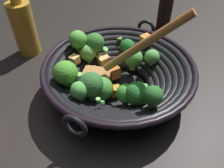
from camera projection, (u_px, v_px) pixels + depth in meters
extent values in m
plane|color=black|center=(118.00, 91.00, 0.61)|extent=(4.00, 4.00, 0.00)
cylinder|color=black|center=(118.00, 89.00, 0.60)|extent=(0.15, 0.15, 0.01)
torus|color=black|center=(118.00, 85.00, 0.59)|extent=(0.20, 0.20, 0.02)
torus|color=black|center=(118.00, 83.00, 0.59)|extent=(0.22, 0.22, 0.02)
torus|color=black|center=(118.00, 80.00, 0.58)|extent=(0.25, 0.25, 0.02)
torus|color=black|center=(119.00, 77.00, 0.57)|extent=(0.27, 0.27, 0.02)
torus|color=black|center=(119.00, 74.00, 0.57)|extent=(0.30, 0.30, 0.02)
torus|color=black|center=(119.00, 72.00, 0.56)|extent=(0.33, 0.33, 0.02)
torus|color=black|center=(119.00, 69.00, 0.55)|extent=(0.35, 0.35, 0.02)
torus|color=black|center=(119.00, 66.00, 0.55)|extent=(0.37, 0.37, 0.01)
torus|color=black|center=(146.00, 28.00, 0.68)|extent=(0.05, 0.02, 0.05)
torus|color=black|center=(75.00, 126.00, 0.42)|extent=(0.05, 0.02, 0.05)
cylinder|color=#7CB258|center=(69.00, 80.00, 0.54)|extent=(0.02, 0.02, 0.02)
sphere|color=#348637|center=(68.00, 71.00, 0.52)|extent=(0.04, 0.04, 0.04)
cylinder|color=#689546|center=(151.00, 64.00, 0.62)|extent=(0.02, 0.02, 0.01)
sphere|color=#4E9742|center=(152.00, 57.00, 0.60)|extent=(0.04, 0.04, 0.04)
cylinder|color=#658F4E|center=(92.00, 95.00, 0.52)|extent=(0.03, 0.03, 0.02)
sphere|color=#2C602E|center=(91.00, 84.00, 0.50)|extent=(0.06, 0.06, 0.06)
cylinder|color=#5CA144|center=(88.00, 60.00, 0.63)|extent=(0.03, 0.03, 0.02)
sphere|color=#579841|center=(88.00, 52.00, 0.61)|extent=(0.05, 0.05, 0.05)
cylinder|color=#569043|center=(136.00, 103.00, 0.53)|extent=(0.03, 0.02, 0.01)
sphere|color=#226B27|center=(137.00, 94.00, 0.51)|extent=(0.06, 0.06, 0.06)
cylinder|color=#639E39|center=(125.00, 102.00, 0.54)|extent=(0.02, 0.02, 0.02)
sphere|color=#36902D|center=(126.00, 93.00, 0.52)|extent=(0.05, 0.05, 0.05)
cylinder|color=#76A740|center=(95.00, 52.00, 0.63)|extent=(0.02, 0.03, 0.02)
sphere|color=#2C6D27|center=(95.00, 43.00, 0.61)|extent=(0.05, 0.05, 0.05)
cylinder|color=#75AD3C|center=(79.00, 49.00, 0.62)|extent=(0.02, 0.02, 0.02)
sphere|color=#4C9C37|center=(78.00, 40.00, 0.60)|extent=(0.05, 0.05, 0.05)
cylinder|color=#6FB13C|center=(132.00, 67.00, 0.62)|extent=(0.02, 0.03, 0.02)
sphere|color=green|center=(133.00, 58.00, 0.60)|extent=(0.05, 0.05, 0.05)
cylinder|color=#77A94B|center=(127.00, 53.00, 0.66)|extent=(0.02, 0.02, 0.01)
sphere|color=#1C6324|center=(127.00, 46.00, 0.64)|extent=(0.04, 0.04, 0.04)
cylinder|color=#83B949|center=(102.00, 98.00, 0.56)|extent=(0.03, 0.02, 0.02)
sphere|color=#39822F|center=(101.00, 89.00, 0.54)|extent=(0.06, 0.06, 0.06)
cylinder|color=#66AE44|center=(152.00, 104.00, 0.46)|extent=(0.02, 0.02, 0.02)
sphere|color=#256023|center=(153.00, 95.00, 0.45)|extent=(0.04, 0.04, 0.04)
cylinder|color=#83B24A|center=(67.00, 83.00, 0.53)|extent=(0.03, 0.02, 0.01)
sphere|color=#44912C|center=(66.00, 73.00, 0.51)|extent=(0.06, 0.06, 0.06)
cylinder|color=#5D8F43|center=(80.00, 99.00, 0.50)|extent=(0.02, 0.02, 0.02)
sphere|color=#499941|center=(79.00, 90.00, 0.49)|extent=(0.04, 0.04, 0.04)
cube|color=orange|center=(88.00, 45.00, 0.64)|extent=(0.04, 0.04, 0.04)
cube|color=#DA8C40|center=(92.00, 73.00, 0.60)|extent=(0.04, 0.04, 0.03)
cube|color=#EBB25F|center=(75.00, 60.00, 0.59)|extent=(0.02, 0.02, 0.02)
cube|color=#CC7738|center=(145.00, 40.00, 0.63)|extent=(0.03, 0.04, 0.03)
cube|color=#E0B062|center=(104.00, 60.00, 0.63)|extent=(0.04, 0.04, 0.03)
cube|color=orange|center=(115.00, 91.00, 0.57)|extent=(0.03, 0.03, 0.03)
cube|color=orange|center=(106.00, 75.00, 0.61)|extent=(0.04, 0.03, 0.03)
cube|color=#C2632D|center=(114.00, 72.00, 0.60)|extent=(0.04, 0.04, 0.03)
cylinder|color=#56B247|center=(102.00, 102.00, 0.49)|extent=(0.02, 0.02, 0.01)
cylinder|color=#6BC651|center=(77.00, 42.00, 0.60)|extent=(0.01, 0.01, 0.01)
cylinder|color=#56B247|center=(105.00, 49.00, 0.62)|extent=(0.02, 0.02, 0.01)
cylinder|color=#6BC651|center=(143.00, 43.00, 0.64)|extent=(0.02, 0.02, 0.00)
cylinder|color=#6BC651|center=(79.00, 75.00, 0.56)|extent=(0.02, 0.02, 0.01)
cylinder|color=#99D166|center=(120.00, 39.00, 0.66)|extent=(0.01, 0.01, 0.01)
cylinder|color=#6BC651|center=(145.00, 86.00, 0.58)|extent=(0.01, 0.01, 0.01)
cylinder|color=#6BC651|center=(98.00, 100.00, 0.47)|extent=(0.01, 0.01, 0.01)
cylinder|color=#99D166|center=(153.00, 93.00, 0.51)|extent=(0.02, 0.02, 0.01)
cube|color=#9E6B38|center=(96.00, 74.00, 0.58)|extent=(0.08, 0.07, 0.01)
cylinder|color=#A56730|center=(144.00, 44.00, 0.49)|extent=(0.18, 0.09, 0.18)
cylinder|color=black|center=(165.00, 12.00, 0.81)|extent=(0.05, 0.05, 0.12)
cylinder|color=#AD7F23|center=(24.00, 29.00, 0.68)|extent=(0.07, 0.07, 0.16)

